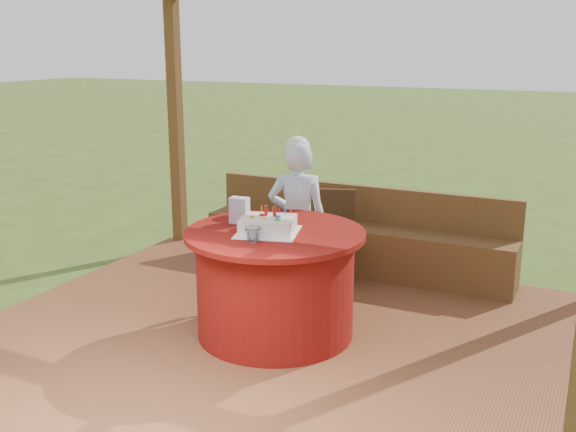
# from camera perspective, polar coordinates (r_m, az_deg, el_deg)

# --- Properties ---
(ground) EXTENTS (60.00, 60.00, 0.00)m
(ground) POSITION_cam_1_polar(r_m,az_deg,el_deg) (5.14, -1.24, -11.50)
(ground) COLOR #37531B
(ground) RESTS_ON ground
(deck) EXTENTS (4.50, 4.00, 0.12)m
(deck) POSITION_cam_1_polar(r_m,az_deg,el_deg) (5.11, -1.25, -10.90)
(deck) COLOR brown
(deck) RESTS_ON ground
(pergola) EXTENTS (4.50, 4.00, 2.72)m
(pergola) POSITION_cam_1_polar(r_m,az_deg,el_deg) (4.62, -1.41, 16.43)
(pergola) COLOR brown
(pergola) RESTS_ON deck
(bench) EXTENTS (3.00, 0.42, 0.80)m
(bench) POSITION_cam_1_polar(r_m,az_deg,el_deg) (6.47, 5.69, -2.34)
(bench) COLOR brown
(bench) RESTS_ON deck
(table) EXTENTS (1.32, 1.32, 0.80)m
(table) POSITION_cam_1_polar(r_m,az_deg,el_deg) (5.01, -1.09, -5.63)
(table) COLOR maroon
(table) RESTS_ON deck
(chair) EXTENTS (0.49, 0.49, 0.84)m
(chair) POSITION_cam_1_polar(r_m,az_deg,el_deg) (6.13, 3.85, -1.44)
(chair) COLOR #372411
(chair) RESTS_ON deck
(elderly_woman) EXTENTS (0.57, 0.48, 1.39)m
(elderly_woman) POSITION_cam_1_polar(r_m,az_deg,el_deg) (5.63, 0.80, -0.23)
(elderly_woman) COLOR #A2CBF0
(elderly_woman) RESTS_ON deck
(birthday_cake) EXTENTS (0.53, 0.53, 0.19)m
(birthday_cake) POSITION_cam_1_polar(r_m,az_deg,el_deg) (4.84, -1.72, -0.75)
(birthday_cake) COLOR white
(birthday_cake) RESTS_ON table
(gift_bag) EXTENTS (0.15, 0.10, 0.20)m
(gift_bag) POSITION_cam_1_polar(r_m,az_deg,el_deg) (5.10, -4.13, 0.49)
(gift_bag) COLOR #F19CCF
(gift_bag) RESTS_ON table
(drinking_glass) EXTENTS (0.14, 0.14, 0.10)m
(drinking_glass) POSITION_cam_1_polar(r_m,az_deg,el_deg) (4.61, -2.99, -1.61)
(drinking_glass) COLOR white
(drinking_glass) RESTS_ON table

